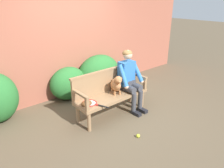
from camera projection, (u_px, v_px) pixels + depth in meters
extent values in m
plane|color=brown|center=(112.00, 114.00, 4.56)|extent=(40.00, 40.00, 0.00)
cube|color=#9E5642|center=(70.00, 48.00, 5.27)|extent=(8.00, 0.30, 2.32)
ellipsoid|color=#1E5B23|center=(116.00, 74.00, 6.07)|extent=(0.96, 0.80, 0.57)
ellipsoid|color=#286B2D|center=(69.00, 83.00, 5.12)|extent=(0.93, 0.65, 0.80)
ellipsoid|color=#286B2D|center=(99.00, 73.00, 5.59)|extent=(1.18, 0.80, 0.95)
cube|color=#93704C|center=(112.00, 96.00, 4.40)|extent=(1.61, 0.51, 0.06)
cylinder|color=#93704C|center=(89.00, 122.00, 3.92)|extent=(0.07, 0.07, 0.39)
cylinder|color=#93704C|center=(142.00, 99.00, 4.78)|extent=(0.07, 0.07, 0.39)
cylinder|color=#93704C|center=(78.00, 114.00, 4.19)|extent=(0.07, 0.07, 0.39)
cylinder|color=#93704C|center=(130.00, 94.00, 5.06)|extent=(0.07, 0.07, 0.39)
cube|color=#93704C|center=(105.00, 82.00, 4.46)|extent=(1.61, 0.05, 0.46)
cube|color=#93704C|center=(105.00, 71.00, 4.37)|extent=(1.65, 0.06, 0.04)
cube|color=#93704C|center=(87.00, 105.00, 3.74)|extent=(0.06, 0.06, 0.24)
cube|color=#93704C|center=(80.00, 94.00, 3.84)|extent=(0.06, 0.51, 0.04)
cube|color=#93704C|center=(145.00, 84.00, 4.65)|extent=(0.06, 0.06, 0.24)
cube|color=#93704C|center=(138.00, 75.00, 4.75)|extent=(0.06, 0.51, 0.04)
cube|color=black|center=(136.00, 113.00, 4.52)|extent=(0.10, 0.24, 0.07)
cylinder|color=#3D3D42|center=(134.00, 102.00, 4.49)|extent=(0.10, 0.10, 0.40)
cylinder|color=#3D3D42|center=(129.00, 89.00, 4.50)|extent=(0.15, 0.33, 0.15)
cube|color=black|center=(142.00, 110.00, 4.64)|extent=(0.10, 0.24, 0.07)
cylinder|color=#3D3D42|center=(140.00, 99.00, 4.61)|extent=(0.10, 0.10, 0.40)
cylinder|color=#3D3D42|center=(135.00, 86.00, 4.62)|extent=(0.15, 0.33, 0.15)
cube|color=#3D3D42|center=(127.00, 84.00, 4.67)|extent=(0.32, 0.24, 0.20)
cube|color=#2D6BB2|center=(126.00, 73.00, 4.59)|extent=(0.34, 0.22, 0.52)
cylinder|color=#2D6BB2|center=(123.00, 76.00, 4.37)|extent=(0.14, 0.34, 0.45)
sphere|color=#DBB28E|center=(126.00, 87.00, 4.34)|extent=(0.09, 0.09, 0.09)
cylinder|color=#2D6BB2|center=(137.00, 71.00, 4.62)|extent=(0.14, 0.34, 0.45)
sphere|color=#DBB28E|center=(142.00, 81.00, 4.62)|extent=(0.09, 0.09, 0.09)
sphere|color=#DBB28E|center=(128.00, 55.00, 4.42)|extent=(0.20, 0.20, 0.20)
ellipsoid|color=olive|center=(127.00, 53.00, 4.41)|extent=(0.21, 0.21, 0.14)
cylinder|color=#AD7042|center=(115.00, 93.00, 4.37)|extent=(0.04, 0.04, 0.08)
cylinder|color=#AD7042|center=(120.00, 93.00, 4.41)|extent=(0.04, 0.04, 0.08)
cylinder|color=#AD7042|center=(112.00, 90.00, 4.53)|extent=(0.04, 0.04, 0.08)
cylinder|color=#AD7042|center=(117.00, 89.00, 4.57)|extent=(0.04, 0.04, 0.08)
ellipsoid|color=#AD7042|center=(116.00, 85.00, 4.42)|extent=(0.30, 0.36, 0.24)
sphere|color=#AD7042|center=(118.00, 86.00, 4.31)|extent=(0.14, 0.14, 0.14)
sphere|color=#AD7042|center=(118.00, 80.00, 4.23)|extent=(0.15, 0.15, 0.15)
ellipsoid|color=#AD7042|center=(119.00, 82.00, 4.18)|extent=(0.09, 0.11, 0.06)
ellipsoid|color=#AD7042|center=(115.00, 81.00, 4.23)|extent=(0.05, 0.05, 0.11)
ellipsoid|color=#AD7042|center=(121.00, 80.00, 4.26)|extent=(0.05, 0.05, 0.11)
sphere|color=#AD7042|center=(113.00, 81.00, 4.52)|extent=(0.07, 0.07, 0.07)
torus|color=red|center=(89.00, 103.00, 4.05)|extent=(0.38, 0.38, 0.02)
cylinder|color=silver|center=(89.00, 103.00, 4.05)|extent=(0.25, 0.25, 0.00)
cube|color=red|center=(97.00, 105.00, 3.98)|extent=(0.06, 0.08, 0.02)
cylinder|color=black|center=(103.00, 106.00, 3.92)|extent=(0.11, 0.21, 0.03)
ellipsoid|color=brown|center=(87.00, 103.00, 3.96)|extent=(0.24, 0.20, 0.09)
sphere|color=#CCDB33|center=(138.00, 136.00, 3.79)|extent=(0.07, 0.07, 0.07)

